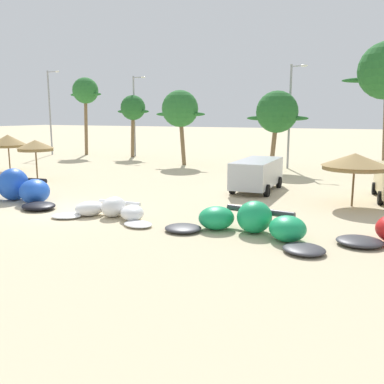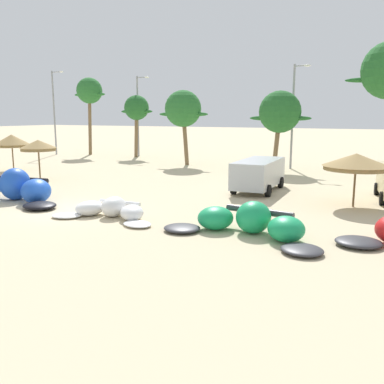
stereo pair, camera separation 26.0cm
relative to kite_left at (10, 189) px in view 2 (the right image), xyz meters
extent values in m
plane|color=beige|center=(4.01, -0.32, -0.64)|extent=(260.00, 260.00, 0.00)
ellipsoid|color=blue|center=(-0.05, 0.40, 0.20)|extent=(1.70, 1.87, 1.68)
ellipsoid|color=blue|center=(1.63, 0.21, -0.02)|extent=(2.23, 2.24, 1.25)
ellipsoid|color=black|center=(2.82, -0.73, -0.48)|extent=(1.95, 1.81, 0.34)
cylinder|color=black|center=(-0.13, 0.98, 0.34)|extent=(3.16, 0.71, 0.29)
cube|color=black|center=(-0.03, 0.23, 0.20)|extent=(1.22, 0.75, 0.04)
ellipsoid|color=white|center=(5.16, -1.44, -0.56)|extent=(1.59, 1.42, 0.18)
ellipsoid|color=white|center=(5.83, -0.68, -0.32)|extent=(1.54, 1.64, 0.66)
ellipsoid|color=white|center=(6.91, -0.35, -0.20)|extent=(1.06, 1.35, 0.89)
ellipsoid|color=white|center=(8.02, -0.58, -0.32)|extent=(1.59, 1.64, 0.66)
ellipsoid|color=white|center=(8.76, -1.28, -0.56)|extent=(1.55, 1.34, 0.18)
cylinder|color=white|center=(6.89, 0.10, -0.11)|extent=(2.11, 0.29, 0.19)
cube|color=white|center=(6.92, -0.48, -0.20)|extent=(0.79, 0.51, 0.04)
ellipsoid|color=#333338|center=(10.74, -1.14, -0.52)|extent=(1.69, 1.60, 0.25)
ellipsoid|color=#199E5B|center=(11.78, -0.30, -0.19)|extent=(1.94, 1.95, 0.91)
ellipsoid|color=#199E5B|center=(13.27, -0.12, -0.03)|extent=(1.49, 1.59, 1.23)
ellipsoid|color=#199E5B|center=(14.66, -0.66, -0.19)|extent=(1.83, 1.88, 0.91)
ellipsoid|color=#333338|center=(15.46, -1.74, -0.52)|extent=(1.88, 1.83, 0.25)
cylinder|color=#333338|center=(13.33, 0.38, 0.09)|extent=(2.80, 0.60, 0.25)
cube|color=#333338|center=(13.25, -0.26, -0.03)|extent=(1.07, 0.64, 0.04)
ellipsoid|color=#333338|center=(17.04, -0.09, -0.50)|extent=(1.76, 1.62, 0.28)
cylinder|color=brown|center=(-9.95, 8.78, 0.41)|extent=(0.10, 0.10, 2.10)
cone|color=#9E7F4C|center=(-9.95, 8.78, 1.85)|extent=(2.80, 2.80, 0.80)
cylinder|color=olive|center=(-9.95, 8.78, 1.36)|extent=(2.66, 2.66, 0.20)
cylinder|color=brown|center=(-4.09, 5.96, 0.46)|extent=(0.10, 0.10, 2.22)
cone|color=#9E7F4C|center=(-4.09, 5.96, 1.85)|extent=(2.43, 2.43, 0.56)
cylinder|color=olive|center=(-4.09, 5.96, 1.47)|extent=(2.31, 2.31, 0.20)
cylinder|color=brown|center=(16.19, 6.51, 0.36)|extent=(0.10, 0.10, 2.01)
cone|color=#9E7F4C|center=(16.19, 6.51, 1.67)|extent=(3.17, 3.17, 0.61)
cylinder|color=olive|center=(16.19, 6.51, 1.27)|extent=(3.01, 3.01, 0.20)
cylinder|color=black|center=(17.04, 10.44, -0.30)|extent=(0.33, 0.71, 0.68)
cylinder|color=black|center=(17.44, 7.54, -0.30)|extent=(0.33, 0.71, 0.68)
cube|color=#B2B7BC|center=(10.68, 8.64, 0.45)|extent=(2.16, 5.10, 1.50)
cube|color=black|center=(10.63, 10.02, 0.71)|extent=(1.99, 1.33, 0.56)
cylinder|color=black|center=(9.63, 10.16, -0.30)|extent=(0.26, 0.69, 0.68)
cylinder|color=black|center=(11.62, 10.24, -0.30)|extent=(0.26, 0.69, 0.68)
cylinder|color=black|center=(9.75, 7.05, -0.30)|extent=(0.26, 0.69, 0.68)
cylinder|color=black|center=(11.73, 7.12, -0.30)|extent=(0.26, 0.69, 0.68)
cylinder|color=brown|center=(-13.40, 22.51, 2.90)|extent=(0.61, 0.36, 7.09)
sphere|color=#286B2D|center=(-13.28, 22.51, 6.44)|extent=(2.83, 2.83, 2.83)
ellipsoid|color=#286B2D|center=(-14.41, 22.51, 6.01)|extent=(1.98, 0.50, 0.36)
ellipsoid|color=#286B2D|center=(-12.15, 22.51, 6.01)|extent=(1.98, 0.50, 0.36)
cylinder|color=brown|center=(-7.19, 22.47, 1.95)|extent=(0.57, 0.36, 5.19)
sphere|color=#236028|center=(-7.08, 22.47, 4.54)|extent=(2.58, 2.58, 2.58)
ellipsoid|color=#236028|center=(-8.12, 22.47, 4.15)|extent=(1.81, 0.50, 0.36)
ellipsoid|color=#236028|center=(-6.05, 22.47, 4.15)|extent=(1.81, 0.50, 0.36)
cylinder|color=brown|center=(0.66, 18.57, 1.85)|extent=(0.75, 0.36, 5.00)
sphere|color=#286B2D|center=(0.47, 18.57, 4.34)|extent=(3.24, 3.24, 3.24)
ellipsoid|color=#286B2D|center=(-0.83, 18.57, 3.86)|extent=(2.27, 0.50, 0.36)
ellipsoid|color=#286B2D|center=(1.77, 18.57, 3.86)|extent=(2.27, 0.50, 0.36)
cylinder|color=brown|center=(9.12, 18.20, 1.69)|extent=(0.71, 0.36, 4.69)
sphere|color=#236028|center=(9.29, 18.20, 4.03)|extent=(3.31, 3.31, 3.31)
ellipsoid|color=#236028|center=(7.97, 18.20, 3.54)|extent=(2.32, 0.50, 0.36)
ellipsoid|color=#236028|center=(10.62, 18.20, 3.54)|extent=(2.32, 0.50, 0.36)
ellipsoid|color=#236028|center=(15.42, 17.93, 6.24)|extent=(2.80, 0.50, 0.36)
cylinder|color=gray|center=(-17.12, 20.95, 3.97)|extent=(0.18, 0.18, 9.23)
cylinder|color=gray|center=(-16.43, 20.95, 8.44)|extent=(1.39, 0.10, 0.10)
ellipsoid|color=silver|center=(-15.73, 20.95, 8.44)|extent=(0.56, 0.24, 0.20)
cylinder|color=gray|center=(-7.59, 23.44, 3.60)|extent=(0.18, 0.18, 8.49)
cylinder|color=gray|center=(-6.98, 23.44, 7.69)|extent=(1.22, 0.10, 0.10)
ellipsoid|color=silver|center=(-6.37, 23.44, 7.69)|extent=(0.56, 0.24, 0.20)
cylinder|color=gray|center=(9.87, 20.04, 3.59)|extent=(0.18, 0.18, 8.47)
cylinder|color=gray|center=(10.37, 20.04, 7.68)|extent=(1.01, 0.10, 0.10)
ellipsoid|color=silver|center=(10.88, 20.04, 7.68)|extent=(0.56, 0.24, 0.20)
camera|label=1|loc=(17.85, -15.16, 3.79)|focal=39.29mm
camera|label=2|loc=(18.09, -15.04, 3.79)|focal=39.29mm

